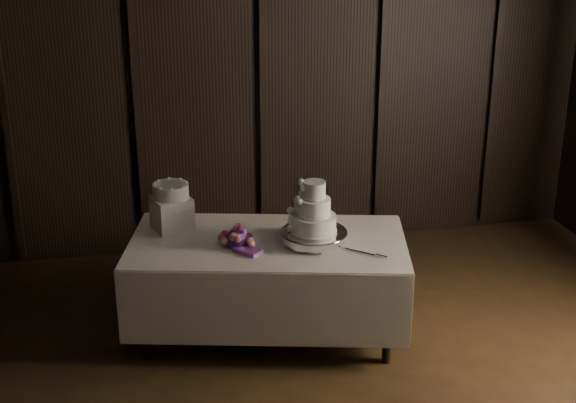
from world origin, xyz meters
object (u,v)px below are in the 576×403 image
at_px(wedding_cake, 311,213).
at_px(small_cake, 171,191).
at_px(bouquet, 238,238).
at_px(box_pedestal, 172,213).
at_px(display_table, 268,283).
at_px(cake_stand, 314,238).

distance_m(wedding_cake, small_cake, 1.06).
relative_size(bouquet, small_cake, 1.52).
bearing_deg(wedding_cake, box_pedestal, 155.33).
bearing_deg(box_pedestal, bouquet, -44.10).
distance_m(display_table, wedding_cake, 0.66).
bearing_deg(display_table, bouquet, -151.12).
xyz_separation_m(box_pedestal, small_cake, (0.00, 0.00, 0.18)).
relative_size(bouquet, box_pedestal, 1.54).
bearing_deg(cake_stand, small_cake, 154.16).
distance_m(display_table, box_pedestal, 0.88).
xyz_separation_m(cake_stand, wedding_cake, (-0.03, -0.02, 0.19)).
bearing_deg(bouquet, box_pedestal, 135.90).
height_order(display_table, small_cake, small_cake).
relative_size(display_table, wedding_cake, 5.73).
xyz_separation_m(display_table, wedding_cake, (0.29, -0.13, 0.58)).
height_order(wedding_cake, bouquet, wedding_cake).
relative_size(wedding_cake, bouquet, 0.95).
bearing_deg(display_table, small_cake, 164.67).
relative_size(display_table, small_cake, 8.25).
bearing_deg(cake_stand, wedding_cake, -150.26).
height_order(cake_stand, box_pedestal, box_pedestal).
xyz_separation_m(wedding_cake, bouquet, (-0.51, 0.07, -0.17)).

